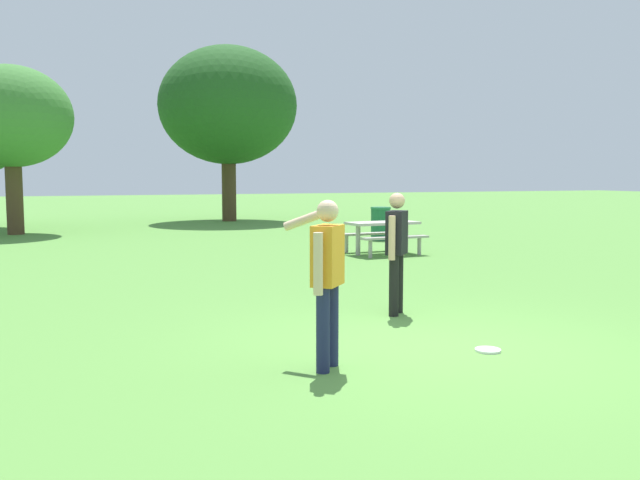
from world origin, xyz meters
name	(u,v)px	position (x,y,z in m)	size (l,w,h in m)	color
ground_plane	(432,345)	(0.00, 0.00, 0.00)	(120.00, 120.00, 0.00)	#568E3D
person_thrower	(326,271)	(-1.43, -0.42, 0.96)	(0.49, 0.84, 1.64)	#1E234C
person_catcher	(397,245)	(0.42, 1.64, 0.94)	(0.44, 0.48, 1.64)	black
frisbee	(488,350)	(0.42, -0.45, 0.01)	(0.28, 0.28, 0.03)	white
picnic_table_near	(382,230)	(3.44, 8.05, 0.56)	(1.80, 1.54, 0.77)	#B2ADA3
trash_can_further_along	(381,223)	(4.97, 11.21, 0.48)	(0.59, 0.59, 0.96)	#1E663D
tree_far_right	(11,117)	(-4.98, 17.15, 3.68)	(3.74, 3.74, 5.31)	#4C3823
tree_slender_mid	(228,106)	(2.88, 20.89, 4.67)	(5.59, 5.59, 7.07)	#4C3823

